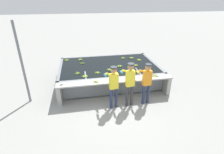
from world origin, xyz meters
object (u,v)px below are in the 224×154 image
at_px(banana_bunch_floating_4, 82,63).
at_px(worker_2, 147,80).
at_px(banana_bunch_floating_0, 131,58).
at_px(banana_bunch_floating_1, 109,70).
at_px(banana_bunch_floating_3, 135,65).
at_px(banana_bunch_floating_10, 123,58).
at_px(banana_bunch_floating_11, 80,60).
at_px(banana_bunch_ledge_0, 155,76).
at_px(banana_bunch_floating_6, 97,73).
at_px(knife_0, 63,84).
at_px(worker_1, 130,80).
at_px(support_post_left, 22,65).
at_px(banana_bunch_floating_2, 139,60).
at_px(banana_bunch_floating_5, 78,73).
at_px(banana_bunch_floating_7, 120,66).
at_px(banana_bunch_floating_8, 85,76).
at_px(worker_0, 113,83).
at_px(banana_bunch_floating_9, 67,60).
at_px(banana_bunch_ledge_1, 96,82).

bearing_deg(banana_bunch_floating_4, worker_2, -49.38).
xyz_separation_m(banana_bunch_floating_0, banana_bunch_floating_1, (-1.47, -1.42, 0.00)).
height_order(banana_bunch_floating_3, banana_bunch_floating_10, same).
height_order(banana_bunch_floating_1, banana_bunch_floating_11, same).
bearing_deg(worker_2, banana_bunch_floating_4, 130.62).
bearing_deg(banana_bunch_ledge_0, banana_bunch_floating_6, 161.73).
relative_size(worker_2, knife_0, 5.44).
relative_size(worker_1, knife_0, 5.70).
bearing_deg(banana_bunch_ledge_0, worker_2, -136.06).
distance_m(worker_2, banana_bunch_floating_10, 3.12).
bearing_deg(banana_bunch_floating_1, support_post_left, -169.35).
xyz_separation_m(banana_bunch_floating_2, banana_bunch_floating_5, (-3.20, -1.17, 0.00)).
xyz_separation_m(banana_bunch_floating_7, banana_bunch_floating_8, (-1.71, -0.86, 0.00)).
xyz_separation_m(worker_0, banana_bunch_floating_11, (-1.12, 3.35, -0.16)).
bearing_deg(banana_bunch_floating_8, banana_bunch_floating_0, 36.39).
xyz_separation_m(banana_bunch_floating_7, knife_0, (-2.57, -1.44, -0.01)).
height_order(worker_0, banana_bunch_floating_9, worker_0).
xyz_separation_m(worker_1, banana_bunch_floating_11, (-1.74, 3.34, -0.22)).
relative_size(banana_bunch_floating_5, banana_bunch_floating_8, 0.99).
bearing_deg(banana_bunch_ledge_0, banana_bunch_floating_5, 164.64).
xyz_separation_m(banana_bunch_floating_7, banana_bunch_ledge_1, (-1.31, -1.48, 0.00)).
relative_size(banana_bunch_floating_7, banana_bunch_ledge_0, 1.01).
relative_size(banana_bunch_floating_2, banana_bunch_floating_9, 0.99).
distance_m(banana_bunch_floating_0, banana_bunch_ledge_0, 2.47).
xyz_separation_m(banana_bunch_floating_4, banana_bunch_ledge_0, (2.98, -2.12, 0.00)).
distance_m(banana_bunch_floating_2, banana_bunch_ledge_1, 3.31).
height_order(banana_bunch_floating_7, banana_bunch_ledge_1, banana_bunch_ledge_1).
distance_m(banana_bunch_floating_11, support_post_left, 3.24).
distance_m(banana_bunch_floating_6, banana_bunch_floating_10, 2.33).
relative_size(worker_2, banana_bunch_ledge_0, 6.05).
bearing_deg(banana_bunch_floating_8, banana_bunch_floating_4, 91.95).
relative_size(banana_bunch_floating_2, banana_bunch_floating_8, 1.00).
bearing_deg(banana_bunch_floating_2, banana_bunch_floating_7, -150.53).
distance_m(banana_bunch_floating_0, banana_bunch_floating_6, 2.64).
bearing_deg(support_post_left, banana_bunch_floating_11, 47.09).
bearing_deg(knife_0, banana_bunch_floating_10, 40.33).
bearing_deg(banana_bunch_floating_1, worker_2, -55.08).
bearing_deg(banana_bunch_ledge_0, banana_bunch_floating_7, 131.48).
bearing_deg(banana_bunch_floating_8, banana_bunch_floating_10, 42.61).
xyz_separation_m(worker_1, banana_bunch_floating_4, (-1.67, 2.76, -0.22)).
height_order(banana_bunch_floating_1, banana_bunch_ledge_1, banana_bunch_ledge_1).
relative_size(banana_bunch_floating_1, banana_bunch_floating_9, 0.99).
distance_m(banana_bunch_floating_3, banana_bunch_ledge_1, 2.54).
bearing_deg(banana_bunch_floating_0, banana_bunch_floating_11, 174.74).
bearing_deg(banana_bunch_floating_0, worker_2, -95.99).
height_order(banana_bunch_floating_0, support_post_left, support_post_left).
bearing_deg(support_post_left, worker_2, -12.34).
xyz_separation_m(knife_0, support_post_left, (-1.42, 0.44, 0.74)).
height_order(banana_bunch_floating_2, banana_bunch_floating_8, same).
distance_m(worker_1, banana_bunch_ledge_0, 1.48).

